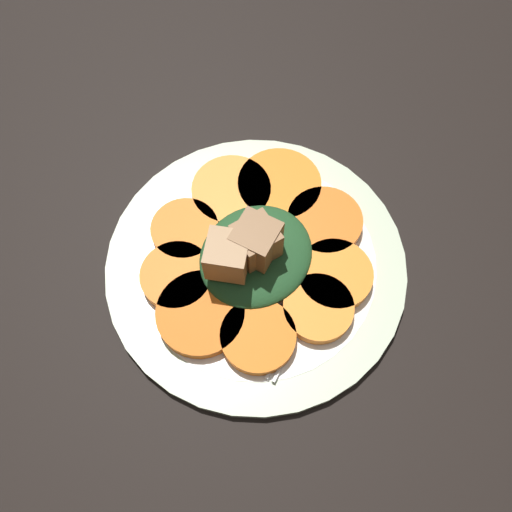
# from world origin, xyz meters

# --- Properties ---
(table_slab) EXTENTS (1.20, 1.20, 0.02)m
(table_slab) POSITION_xyz_m (0.00, 0.00, 0.01)
(table_slab) COLOR black
(table_slab) RESTS_ON ground
(plate) EXTENTS (0.29, 0.29, 0.01)m
(plate) POSITION_xyz_m (0.00, 0.00, 0.03)
(plate) COLOR beige
(plate) RESTS_ON table_slab
(carrot_slice_0) EXTENTS (0.06, 0.06, 0.01)m
(carrot_slice_0) POSITION_xyz_m (-0.00, -0.08, 0.04)
(carrot_slice_0) COLOR orange
(carrot_slice_0) RESTS_ON plate
(carrot_slice_1) EXTENTS (0.07, 0.07, 0.01)m
(carrot_slice_1) POSITION_xyz_m (0.04, -0.07, 0.04)
(carrot_slice_1) COLOR orange
(carrot_slice_1) RESTS_ON plate
(carrot_slice_2) EXTENTS (0.07, 0.07, 0.01)m
(carrot_slice_2) POSITION_xyz_m (0.07, -0.02, 0.04)
(carrot_slice_2) COLOR orange
(carrot_slice_2) RESTS_ON plate
(carrot_slice_3) EXTENTS (0.09, 0.09, 0.01)m
(carrot_slice_3) POSITION_xyz_m (0.08, 0.04, 0.04)
(carrot_slice_3) COLOR orange
(carrot_slice_3) RESTS_ON plate
(carrot_slice_4) EXTENTS (0.08, 0.08, 0.01)m
(carrot_slice_4) POSITION_xyz_m (0.04, 0.07, 0.04)
(carrot_slice_4) COLOR orange
(carrot_slice_4) RESTS_ON plate
(carrot_slice_5) EXTENTS (0.07, 0.07, 0.01)m
(carrot_slice_5) POSITION_xyz_m (-0.02, 0.07, 0.04)
(carrot_slice_5) COLOR orange
(carrot_slice_5) RESTS_ON plate
(carrot_slice_6) EXTENTS (0.07, 0.07, 0.01)m
(carrot_slice_6) POSITION_xyz_m (-0.06, 0.04, 0.04)
(carrot_slice_6) COLOR orange
(carrot_slice_6) RESTS_ON plate
(carrot_slice_7) EXTENTS (0.08, 0.08, 0.01)m
(carrot_slice_7) POSITION_xyz_m (-0.08, -0.00, 0.04)
(carrot_slice_7) COLOR #D66114
(carrot_slice_7) RESTS_ON plate
(carrot_slice_8) EXTENTS (0.07, 0.07, 0.01)m
(carrot_slice_8) POSITION_xyz_m (-0.06, -0.05, 0.04)
(carrot_slice_8) COLOR orange
(carrot_slice_8) RESTS_ON plate
(center_pile) EXTENTS (0.11, 0.10, 0.06)m
(center_pile) POSITION_xyz_m (-0.00, 0.00, 0.05)
(center_pile) COLOR #1E4723
(center_pile) RESTS_ON plate
(fork) EXTENTS (0.17, 0.06, 0.00)m
(fork) POSITION_xyz_m (0.00, -0.06, 0.03)
(fork) COLOR silver
(fork) RESTS_ON plate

